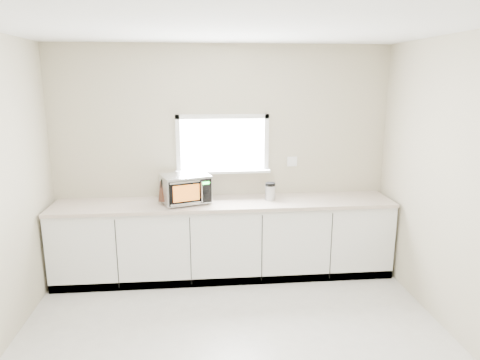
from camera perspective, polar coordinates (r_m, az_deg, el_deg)
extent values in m
cube|color=#B5A990|center=(5.16, -2.33, 2.66)|extent=(4.00, 0.02, 2.70)
cube|color=white|center=(5.11, -2.34, 4.83)|extent=(1.00, 0.02, 0.60)
cube|color=white|center=(5.10, -2.26, 1.17)|extent=(1.12, 0.16, 0.03)
cube|color=white|center=(5.06, -2.36, 8.45)|extent=(1.10, 0.04, 0.05)
cube|color=white|center=(5.15, -2.29, 1.23)|extent=(1.10, 0.04, 0.05)
cube|color=white|center=(5.09, -8.26, 4.68)|extent=(0.05, 0.04, 0.70)
cube|color=white|center=(5.15, 3.53, 4.89)|extent=(0.05, 0.04, 0.70)
cube|color=white|center=(5.27, 6.96, 2.47)|extent=(0.12, 0.01, 0.12)
cube|color=white|center=(5.12, -2.04, -8.03)|extent=(3.92, 0.60, 0.88)
cube|color=beige|center=(4.96, -2.07, -3.12)|extent=(3.92, 0.64, 0.04)
cylinder|color=black|center=(4.76, -9.17, -3.67)|extent=(0.02, 0.02, 0.02)
cylinder|color=black|center=(5.04, -10.12, -2.73)|extent=(0.02, 0.02, 0.02)
cylinder|color=black|center=(4.88, -4.33, -3.09)|extent=(0.02, 0.02, 0.02)
cylinder|color=black|center=(5.16, -5.52, -2.21)|extent=(0.02, 0.02, 0.02)
cube|color=#B8BBC0|center=(4.91, -7.33, -1.11)|extent=(0.61, 0.53, 0.31)
cube|color=black|center=(4.73, -6.59, -1.66)|extent=(0.47, 0.17, 0.27)
cube|color=orange|center=(4.71, -7.16, -1.75)|extent=(0.28, 0.10, 0.18)
cylinder|color=silver|center=(4.74, -5.10, -1.58)|extent=(0.02, 0.02, 0.24)
cube|color=black|center=(4.78, -4.61, -1.45)|extent=(0.12, 0.05, 0.26)
cube|color=#19FF33|center=(4.75, -4.60, -0.40)|extent=(0.08, 0.03, 0.03)
cube|color=silver|center=(4.88, -7.38, 0.67)|extent=(0.61, 0.53, 0.01)
cube|color=#4E2F1B|center=(4.93, -9.77, -1.54)|extent=(0.17, 0.25, 0.27)
cube|color=black|center=(4.87, -10.41, -0.43)|extent=(0.03, 0.05, 0.10)
cube|color=black|center=(4.85, -10.07, -0.33)|extent=(0.03, 0.05, 0.10)
cube|color=black|center=(4.85, -9.72, -0.60)|extent=(0.03, 0.05, 0.10)
cube|color=black|center=(4.86, -10.26, -0.08)|extent=(0.03, 0.05, 0.10)
cube|color=black|center=(4.84, -9.85, -0.10)|extent=(0.03, 0.05, 0.10)
cylinder|color=#A4803F|center=(5.16, -8.94, -0.72)|extent=(0.29, 0.07, 0.29)
cylinder|color=#B8BBC0|center=(5.02, 4.05, -1.70)|extent=(0.15, 0.15, 0.17)
cylinder|color=black|center=(5.00, 4.07, -0.54)|extent=(0.14, 0.14, 0.04)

